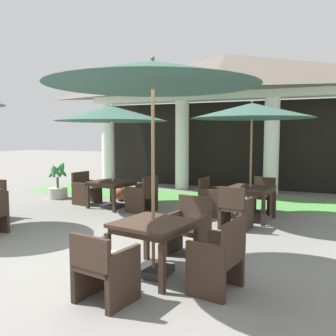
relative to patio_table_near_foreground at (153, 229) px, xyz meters
The scene contains 19 objects.
ground_plane 1.18m from the patio_table_near_foreground, behind, with size 60.00×60.00×0.00m, color gray.
background_pavilion 8.25m from the patio_table_near_foreground, 97.32° to the left, with size 10.34×2.42×4.54m.
lawn_strip 6.07m from the patio_table_near_foreground, 99.43° to the left, with size 12.14×2.10×0.01m, color #519347.
patio_table_near_foreground is the anchor object (origin of this frame).
patio_umbrella_near_foreground 2.05m from the patio_table_near_foreground, 18.43° to the right, with size 2.80×2.80×2.93m.
patio_chair_near_foreground_south 1.00m from the patio_table_near_foreground, 99.70° to the right, with size 0.67×0.65×0.82m.
patio_chair_near_foreground_east 1.01m from the patio_table_near_foreground, ahead, with size 0.61×0.71×0.91m.
patio_chair_near_foreground_north 1.01m from the patio_table_near_foreground, 80.30° to the left, with size 0.67×0.59×0.92m.
patio_table_mid_left 4.75m from the patio_table_near_foreground, 128.48° to the left, with size 1.13×1.13×0.71m.
patio_umbrella_mid_left 5.08m from the patio_table_near_foreground, 128.48° to the left, with size 2.89×2.89×2.70m.
patio_chair_mid_left_east 4.07m from the patio_table_near_foreground, 119.23° to the left, with size 0.68×0.69×0.90m.
patio_chair_mid_left_west 5.54m from the patio_table_near_foreground, 135.26° to the left, with size 0.65×0.72×0.87m.
patio_table_mid_right 3.81m from the patio_table_near_foreground, 80.93° to the left, with size 1.04×1.04×0.74m.
patio_umbrella_mid_right 4.20m from the patio_table_near_foreground, 80.93° to the left, with size 2.71×2.71×2.66m.
patio_chair_mid_right_west 3.91m from the patio_table_near_foreground, 94.62° to the left, with size 0.63×0.62×0.87m.
patio_chair_mid_right_south 2.90m from the patio_table_near_foreground, 80.47° to the left, with size 0.63×0.64×0.88m.
patio_chair_mid_right_north 4.74m from the patio_table_near_foreground, 81.21° to the left, with size 0.61×0.62×0.85m.
potted_palm_left_edge 6.72m from the patio_table_near_foreground, 140.78° to the left, with size 0.58×0.59×1.09m.
terracotta_urn 5.71m from the patio_table_near_foreground, 125.14° to the left, with size 0.35×0.35×0.48m.
Camera 1 is at (3.09, -4.40, 1.92)m, focal length 39.01 mm.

